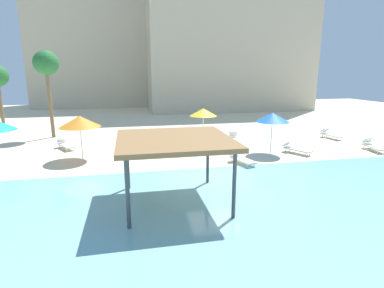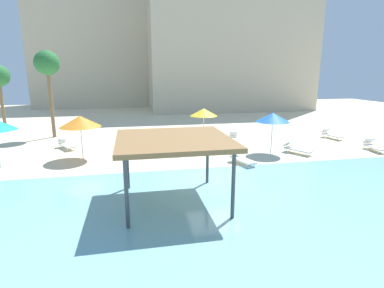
{
  "view_description": "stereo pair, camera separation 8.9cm",
  "coord_description": "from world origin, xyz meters",
  "px_view_note": "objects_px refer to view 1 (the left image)",
  "views": [
    {
      "loc": [
        -4.0,
        -13.85,
        5.14
      ],
      "look_at": [
        -0.71,
        2.0,
        1.3
      ],
      "focal_mm": 28.24,
      "sensor_mm": 36.0,
      "label": 1
    },
    {
      "loc": [
        -3.91,
        -13.87,
        5.14
      ],
      "look_at": [
        -0.71,
        2.0,
        1.3
      ],
      "focal_mm": 28.24,
      "sensor_mm": 36.0,
      "label": 2
    }
  ],
  "objects_px": {
    "lounge_chair_3": "(241,158)",
    "lounge_chair_5": "(295,148)",
    "beach_umbrella_orange_0": "(80,122)",
    "lounge_chair_0": "(373,145)",
    "palm_tree_1": "(46,65)",
    "shade_pavilion": "(174,142)",
    "beach_umbrella_blue_2": "(272,117)",
    "beach_umbrella_yellow_3": "(203,112)",
    "lounge_chair_1": "(65,144)",
    "lounge_chair_4": "(330,134)",
    "lounge_chair_2": "(233,138)"
  },
  "relations": [
    {
      "from": "lounge_chair_4",
      "to": "beach_umbrella_orange_0",
      "type": "bearing_deg",
      "value": -93.79
    },
    {
      "from": "lounge_chair_3",
      "to": "lounge_chair_2",
      "type": "bearing_deg",
      "value": 148.89
    },
    {
      "from": "shade_pavilion",
      "to": "lounge_chair_5",
      "type": "height_order",
      "value": "shade_pavilion"
    },
    {
      "from": "beach_umbrella_orange_0",
      "to": "lounge_chair_0",
      "type": "xyz_separation_m",
      "value": [
        18.94,
        -1.72,
        -1.99
      ]
    },
    {
      "from": "shade_pavilion",
      "to": "palm_tree_1",
      "type": "xyz_separation_m",
      "value": [
        -7.8,
        14.61,
        3.17
      ]
    },
    {
      "from": "lounge_chair_2",
      "to": "shade_pavilion",
      "type": "bearing_deg",
      "value": -13.37
    },
    {
      "from": "lounge_chair_3",
      "to": "beach_umbrella_blue_2",
      "type": "bearing_deg",
      "value": 106.51
    },
    {
      "from": "beach_umbrella_blue_2",
      "to": "beach_umbrella_yellow_3",
      "type": "xyz_separation_m",
      "value": [
        -3.39,
        4.64,
        -0.17
      ]
    },
    {
      "from": "shade_pavilion",
      "to": "palm_tree_1",
      "type": "height_order",
      "value": "palm_tree_1"
    },
    {
      "from": "beach_umbrella_orange_0",
      "to": "beach_umbrella_blue_2",
      "type": "distance_m",
      "value": 11.85
    },
    {
      "from": "lounge_chair_2",
      "to": "lounge_chair_5",
      "type": "xyz_separation_m",
      "value": [
        2.98,
        -3.73,
        0.0
      ]
    },
    {
      "from": "beach_umbrella_orange_0",
      "to": "beach_umbrella_blue_2",
      "type": "height_order",
      "value": "beach_umbrella_blue_2"
    },
    {
      "from": "shade_pavilion",
      "to": "beach_umbrella_orange_0",
      "type": "relative_size",
      "value": 1.65
    },
    {
      "from": "shade_pavilion",
      "to": "lounge_chair_0",
      "type": "relative_size",
      "value": 2.23
    },
    {
      "from": "beach_umbrella_yellow_3",
      "to": "lounge_chair_3",
      "type": "bearing_deg",
      "value": -83.88
    },
    {
      "from": "beach_umbrella_blue_2",
      "to": "lounge_chair_5",
      "type": "height_order",
      "value": "beach_umbrella_blue_2"
    },
    {
      "from": "lounge_chair_4",
      "to": "palm_tree_1",
      "type": "relative_size",
      "value": 0.29
    },
    {
      "from": "beach_umbrella_blue_2",
      "to": "lounge_chair_0",
      "type": "relative_size",
      "value": 1.36
    },
    {
      "from": "beach_umbrella_orange_0",
      "to": "lounge_chair_0",
      "type": "bearing_deg",
      "value": -5.19
    },
    {
      "from": "lounge_chair_4",
      "to": "lounge_chair_5",
      "type": "relative_size",
      "value": 1.01
    },
    {
      "from": "lounge_chair_1",
      "to": "lounge_chair_5",
      "type": "distance_m",
      "value": 15.57
    },
    {
      "from": "lounge_chair_0",
      "to": "lounge_chair_2",
      "type": "xyz_separation_m",
      "value": [
        -8.5,
        4.13,
        0.0
      ]
    },
    {
      "from": "shade_pavilion",
      "to": "lounge_chair_4",
      "type": "height_order",
      "value": "shade_pavilion"
    },
    {
      "from": "beach_umbrella_orange_0",
      "to": "beach_umbrella_blue_2",
      "type": "bearing_deg",
      "value": -5.11
    },
    {
      "from": "lounge_chair_3",
      "to": "lounge_chair_0",
      "type": "bearing_deg",
      "value": 79.73
    },
    {
      "from": "beach_umbrella_orange_0",
      "to": "lounge_chair_0",
      "type": "distance_m",
      "value": 19.12
    },
    {
      "from": "beach_umbrella_orange_0",
      "to": "lounge_chair_4",
      "type": "xyz_separation_m",
      "value": [
        18.61,
        2.34,
        -1.99
      ]
    },
    {
      "from": "shade_pavilion",
      "to": "beach_umbrella_orange_0",
      "type": "distance_m",
      "value": 8.65
    },
    {
      "from": "lounge_chair_5",
      "to": "shade_pavilion",
      "type": "bearing_deg",
      "value": -84.48
    },
    {
      "from": "lounge_chair_5",
      "to": "beach_umbrella_orange_0",
      "type": "bearing_deg",
      "value": -124.3
    },
    {
      "from": "palm_tree_1",
      "to": "beach_umbrella_yellow_3",
      "type": "bearing_deg",
      "value": -17.55
    },
    {
      "from": "beach_umbrella_yellow_3",
      "to": "lounge_chair_0",
      "type": "relative_size",
      "value": 1.27
    },
    {
      "from": "shade_pavilion",
      "to": "lounge_chair_1",
      "type": "xyz_separation_m",
      "value": [
        -6.1,
        10.33,
        -2.19
      ]
    },
    {
      "from": "lounge_chair_1",
      "to": "lounge_chair_5",
      "type": "xyz_separation_m",
      "value": [
        14.96,
        -4.3,
        0.0
      ]
    },
    {
      "from": "shade_pavilion",
      "to": "lounge_chair_3",
      "type": "height_order",
      "value": "shade_pavilion"
    },
    {
      "from": "beach_umbrella_orange_0",
      "to": "lounge_chair_4",
      "type": "distance_m",
      "value": 18.86
    },
    {
      "from": "palm_tree_1",
      "to": "shade_pavilion",
      "type": "bearing_deg",
      "value": -61.9
    },
    {
      "from": "shade_pavilion",
      "to": "lounge_chair_5",
      "type": "relative_size",
      "value": 2.24
    },
    {
      "from": "lounge_chair_1",
      "to": "shade_pavilion",
      "type": "bearing_deg",
      "value": 0.08
    },
    {
      "from": "lounge_chair_3",
      "to": "lounge_chair_5",
      "type": "distance_m",
      "value": 4.59
    },
    {
      "from": "beach_umbrella_orange_0",
      "to": "lounge_chair_5",
      "type": "bearing_deg",
      "value": -5.61
    },
    {
      "from": "lounge_chair_2",
      "to": "palm_tree_1",
      "type": "bearing_deg",
      "value": -91.83
    },
    {
      "from": "lounge_chair_0",
      "to": "lounge_chair_2",
      "type": "height_order",
      "value": "same"
    },
    {
      "from": "shade_pavilion",
      "to": "lounge_chair_1",
      "type": "height_order",
      "value": "shade_pavilion"
    },
    {
      "from": "shade_pavilion",
      "to": "lounge_chair_5",
      "type": "xyz_separation_m",
      "value": [
        8.86,
        6.02,
        -2.19
      ]
    },
    {
      "from": "lounge_chair_0",
      "to": "shade_pavilion",
      "type": "bearing_deg",
      "value": -60.49
    },
    {
      "from": "lounge_chair_4",
      "to": "lounge_chair_5",
      "type": "distance_m",
      "value": 6.34
    },
    {
      "from": "lounge_chair_4",
      "to": "palm_tree_1",
      "type": "xyz_separation_m",
      "value": [
        -21.85,
        4.93,
        5.36
      ]
    },
    {
      "from": "beach_umbrella_orange_0",
      "to": "lounge_chair_5",
      "type": "distance_m",
      "value": 13.64
    },
    {
      "from": "beach_umbrella_yellow_3",
      "to": "palm_tree_1",
      "type": "relative_size",
      "value": 0.36
    }
  ]
}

